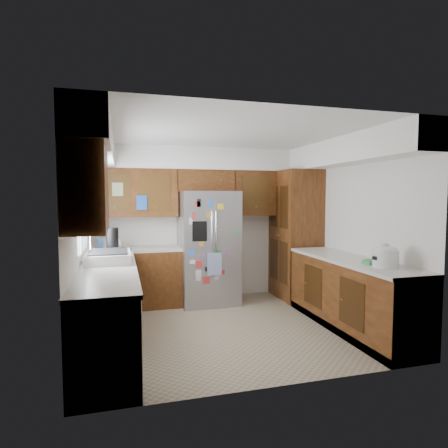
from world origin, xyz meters
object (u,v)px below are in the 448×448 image
(fridge, at_px, (208,248))
(paper_towel, at_px, (384,255))
(pantry, at_px, (295,235))
(rice_cooker, at_px, (385,256))

(fridge, height_order, paper_towel, fridge)
(pantry, height_order, fridge, pantry)
(pantry, distance_m, fridge, 1.51)
(fridge, distance_m, rice_cooker, 2.75)
(pantry, distance_m, paper_towel, 2.22)
(fridge, distance_m, paper_towel, 2.73)
(fridge, bearing_deg, rice_cooker, -56.92)
(pantry, relative_size, paper_towel, 7.97)
(pantry, relative_size, fridge, 1.19)
(paper_towel, bearing_deg, pantry, 89.93)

